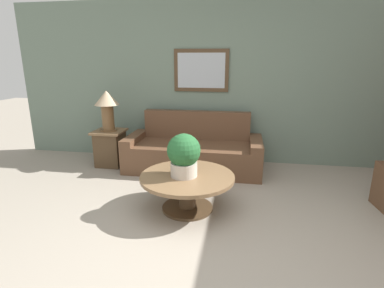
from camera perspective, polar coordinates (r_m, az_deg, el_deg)
The scene contains 7 objects.
ground_plane at distance 2.64m, azimuth 5.36°, elevation -23.73°, with size 20.00×20.00×0.00m, color gray.
wall_back at distance 4.98m, azimuth 8.30°, elevation 11.37°, with size 7.57×0.09×2.60m.
couch_main at distance 4.70m, azimuth 0.34°, elevation -1.47°, with size 2.08×0.86×0.87m.
coffee_table at distance 3.43m, azimuth -0.90°, elevation -7.73°, with size 1.07×1.07×0.42m.
side_table at distance 5.04m, azimuth -15.30°, elevation -0.64°, with size 0.47×0.47×0.58m.
table_lamp at distance 4.89m, azimuth -15.89°, elevation 7.22°, with size 0.38×0.38×0.63m.
potted_plant_on_table at distance 3.29m, azimuth -1.57°, elevation -2.00°, with size 0.37×0.37×0.48m.
Camera 1 is at (0.12, -2.03, 1.68)m, focal length 28.00 mm.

